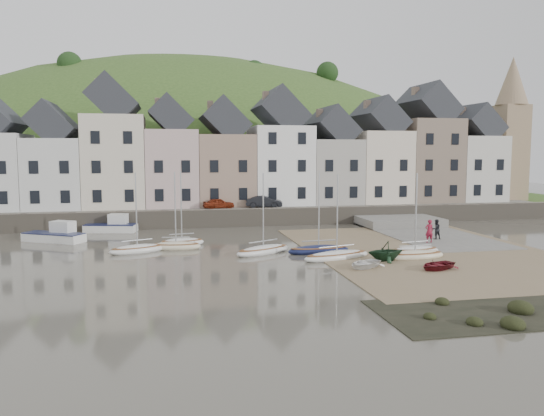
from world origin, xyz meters
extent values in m
plane|color=#4D483D|center=(0.00, 0.00, 0.00)|extent=(160.00, 160.00, 0.00)
cube|color=#355020|center=(0.00, 32.00, 0.75)|extent=(90.00, 30.00, 1.50)
cube|color=slate|center=(0.00, 20.50, 1.55)|extent=(70.00, 7.00, 0.10)
cube|color=slate|center=(0.00, 17.00, 0.90)|extent=(70.00, 1.20, 1.80)
cube|color=#7E6A4C|center=(11.00, 0.00, 0.03)|extent=(18.00, 26.00, 0.06)
cube|color=slate|center=(15.00, 8.00, 0.06)|extent=(8.00, 18.00, 0.12)
ellipsoid|color=#355020|center=(-5.00, 60.00, -18.00)|extent=(134.40, 84.00, 84.00)
cylinder|color=#382619|center=(-22.00, 48.00, 18.00)|extent=(0.50, 0.50, 3.00)
sphere|color=#213D19|center=(-22.00, 48.00, 20.50)|extent=(3.60, 3.60, 3.60)
cylinder|color=#382619|center=(-8.00, 52.00, 18.00)|extent=(0.50, 0.50, 3.00)
sphere|color=#213D19|center=(-8.00, 52.00, 20.50)|extent=(3.60, 3.60, 3.60)
cylinder|color=#382619|center=(6.00, 50.00, 18.00)|extent=(0.50, 0.50, 3.00)
sphere|color=#213D19|center=(6.00, 50.00, 20.50)|extent=(3.60, 3.60, 3.60)
cylinder|color=#382619|center=(18.00, 49.00, 18.00)|extent=(0.50, 0.50, 3.00)
sphere|color=#213D19|center=(18.00, 49.00, 20.50)|extent=(3.60, 3.60, 3.60)
cube|color=silver|center=(-20.05, 24.00, 5.25)|extent=(5.80, 8.00, 7.50)
cube|color=gray|center=(-21.50, 24.00, 11.92)|extent=(0.60, 0.90, 1.40)
cube|color=beige|center=(-13.90, 24.00, 6.50)|extent=(6.40, 8.00, 10.00)
cube|color=gray|center=(-15.50, 24.00, 14.73)|extent=(0.60, 0.90, 1.40)
cube|color=#C6A9A4|center=(-7.85, 24.00, 5.75)|extent=(5.60, 8.00, 8.50)
cube|color=gray|center=(-9.25, 24.00, 12.82)|extent=(0.60, 0.90, 1.40)
cube|color=gray|center=(-1.90, 24.00, 5.50)|extent=(6.20, 8.00, 8.00)
cube|color=gray|center=(-3.45, 24.00, 12.62)|extent=(0.60, 0.90, 1.40)
cube|color=white|center=(4.55, 24.00, 6.00)|extent=(6.60, 8.00, 9.00)
cube|color=gray|center=(2.90, 24.00, 13.83)|extent=(0.60, 0.90, 1.40)
cube|color=#A9A49A|center=(10.80, 24.00, 5.25)|extent=(5.80, 8.00, 7.50)
cube|color=gray|center=(9.35, 24.00, 11.92)|extent=(0.60, 0.90, 1.40)
cube|color=beige|center=(16.75, 24.00, 5.75)|extent=(6.00, 8.00, 8.50)
cube|color=gray|center=(15.25, 24.00, 13.02)|extent=(0.60, 0.90, 1.40)
cube|color=#7F6C5C|center=(23.00, 24.00, 6.50)|extent=(6.40, 8.00, 10.00)
cube|color=gray|center=(21.40, 24.00, 14.73)|extent=(0.60, 0.90, 1.40)
cube|color=silver|center=(29.15, 24.00, 5.50)|extent=(5.80, 8.00, 8.00)
cube|color=gray|center=(27.70, 24.00, 12.42)|extent=(0.60, 0.90, 1.40)
cube|color=#997F60|center=(34.55, 24.00, 7.50)|extent=(3.50, 3.50, 12.00)
cone|color=#997F60|center=(34.55, 24.00, 16.50)|extent=(4.00, 4.00, 6.00)
ellipsoid|color=white|center=(-10.88, 4.19, 0.20)|extent=(4.60, 3.01, 0.84)
ellipsoid|color=brown|center=(-10.88, 4.19, 0.42)|extent=(4.22, 2.75, 0.20)
cylinder|color=#B2B5B7|center=(-10.88, 4.19, 3.30)|extent=(0.10, 0.10, 5.60)
cylinder|color=#B2B5B7|center=(-10.88, 4.19, 0.95)|extent=(2.25, 0.96, 0.08)
ellipsoid|color=white|center=(-7.43, 6.65, 0.20)|extent=(3.89, 2.10, 0.84)
ellipsoid|color=brown|center=(-7.43, 6.65, 0.42)|extent=(3.57, 1.91, 0.20)
cylinder|color=#B2B5B7|center=(-7.43, 6.65, 3.30)|extent=(0.10, 0.10, 5.60)
cylinder|color=#B2B5B7|center=(-7.43, 6.65, 0.95)|extent=(2.01, 0.42, 0.08)
ellipsoid|color=beige|center=(-7.95, 5.02, 0.20)|extent=(4.09, 1.93, 0.84)
ellipsoid|color=brown|center=(-7.95, 5.02, 0.42)|extent=(3.76, 1.75, 0.20)
cylinder|color=#B2B5B7|center=(-7.95, 5.02, 3.30)|extent=(0.10, 0.10, 5.60)
cylinder|color=#B2B5B7|center=(-7.95, 5.02, 0.95)|extent=(2.17, 0.32, 0.08)
ellipsoid|color=white|center=(-1.51, 1.87, 0.20)|extent=(5.11, 3.82, 0.84)
ellipsoid|color=brown|center=(-1.51, 1.87, 0.42)|extent=(4.69, 3.50, 0.20)
cylinder|color=#B2B5B7|center=(-1.51, 1.87, 3.30)|extent=(0.10, 0.10, 5.60)
cylinder|color=#B2B5B7|center=(-1.51, 1.87, 0.95)|extent=(2.44, 1.45, 0.08)
ellipsoid|color=white|center=(3.25, -1.32, 0.20)|extent=(5.66, 3.00, 0.84)
ellipsoid|color=brown|center=(3.25, -1.32, 0.42)|extent=(5.20, 2.74, 0.20)
cylinder|color=#B2B5B7|center=(3.25, -1.32, 3.30)|extent=(0.10, 0.10, 5.60)
cylinder|color=#B2B5B7|center=(3.25, -1.32, 0.95)|extent=(2.90, 0.94, 0.08)
ellipsoid|color=#151B41|center=(2.64, 1.20, 0.20)|extent=(4.96, 1.81, 0.84)
ellipsoid|color=brown|center=(2.64, 1.20, 0.42)|extent=(4.56, 1.64, 0.20)
cylinder|color=#B2B5B7|center=(2.64, 1.20, 3.30)|extent=(0.10, 0.10, 5.60)
cylinder|color=#B2B5B7|center=(2.64, 1.20, 0.95)|extent=(2.68, 0.25, 0.08)
ellipsoid|color=white|center=(9.60, -0.67, 0.20)|extent=(4.33, 2.08, 0.84)
ellipsoid|color=brown|center=(9.60, -0.67, 0.42)|extent=(3.98, 1.90, 0.20)
cylinder|color=#B2B5B7|center=(9.60, -0.67, 3.30)|extent=(0.10, 0.10, 5.60)
cylinder|color=#B2B5B7|center=(9.60, -0.67, 0.95)|extent=(2.28, 0.41, 0.08)
ellipsoid|color=beige|center=(8.85, -2.23, 0.20)|extent=(4.67, 1.80, 0.84)
ellipsoid|color=brown|center=(8.85, -2.23, 0.42)|extent=(4.29, 1.63, 0.20)
cylinder|color=#B2B5B7|center=(8.85, -2.23, 3.30)|extent=(0.10, 0.10, 5.60)
cylinder|color=#B2B5B7|center=(8.85, -2.23, 0.95)|extent=(2.52, 0.25, 0.08)
cube|color=white|center=(-18.12, 10.71, 0.35)|extent=(5.57, 4.21, 0.70)
cube|color=#151B41|center=(-18.12, 10.71, 0.72)|extent=(5.50, 4.20, 0.08)
cube|color=white|center=(-17.41, 11.12, 1.20)|extent=(2.25, 2.00, 1.00)
cube|color=white|center=(-13.86, 15.58, 0.35)|extent=(5.12, 2.76, 0.70)
cube|color=#151B41|center=(-13.86, 15.58, 0.72)|extent=(5.04, 2.79, 0.08)
cube|color=white|center=(-13.15, 15.74, 1.20)|extent=(1.93, 1.56, 1.00)
imported|color=white|center=(4.04, -4.67, 0.35)|extent=(3.41, 3.19, 0.58)
imported|color=#17341D|center=(6.32, -2.80, 0.76)|extent=(2.85, 2.53, 1.39)
imported|color=maroon|center=(8.50, -6.06, 0.35)|extent=(3.37, 2.96, 0.58)
imported|color=maroon|center=(12.82, 3.27, 1.08)|extent=(0.71, 0.48, 1.92)
imported|color=black|center=(14.24, 4.75, 0.98)|extent=(0.87, 0.70, 1.72)
imported|color=maroon|center=(-3.06, 19.50, 2.16)|extent=(3.45, 1.75, 1.13)
imported|color=black|center=(1.88, 19.50, 2.25)|extent=(4.13, 2.24, 1.29)
cube|color=black|center=(8.00, -15.00, 0.03)|extent=(14.00, 6.00, 0.05)
ellipsoid|color=black|center=(4.82, -13.41, 0.14)|extent=(0.71, 0.78, 0.46)
ellipsoid|color=black|center=(3.06, -15.47, 0.12)|extent=(0.60, 0.65, 0.39)
ellipsoid|color=black|center=(5.98, -17.39, 0.21)|extent=(1.04, 1.15, 0.68)
ellipsoid|color=black|center=(7.79, -15.44, 0.23)|extent=(1.17, 1.28, 0.76)
ellipsoid|color=black|center=(4.59, -16.67, 0.15)|extent=(0.74, 0.81, 0.48)
camera|label=1|loc=(-8.86, -37.69, 7.71)|focal=35.65mm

